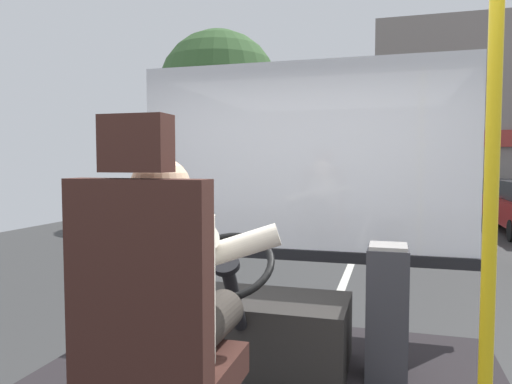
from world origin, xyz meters
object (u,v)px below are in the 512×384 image
bus_driver (169,287)px  fare_box (387,312)px  driver_seat (155,343)px  parked_car_blue (473,188)px  parked_car_black (495,196)px  steering_console (254,328)px  handrail_pole (491,196)px

bus_driver → fare_box: bearing=56.2°
driver_seat → parked_car_blue: bearing=78.7°
driver_seat → parked_car_black: bearing=75.7°
driver_seat → parked_car_blue: 21.74m
bus_driver → driver_seat: bearing=-90.0°
steering_console → parked_car_blue: steering_console is taller
fare_box → handrail_pole: bearing=-74.0°
parked_car_black → parked_car_blue: size_ratio=1.01×
bus_driver → parked_car_black: size_ratio=0.17×
fare_box → parked_car_blue: bearing=80.2°
parked_car_blue → bus_driver: bearing=-101.3°
driver_seat → steering_console: size_ratio=1.23×
steering_console → handrail_pole: bearing=-44.6°
handrail_pole → bus_driver: bearing=-176.7°
driver_seat → parked_car_blue: (4.24, 21.32, -0.53)m
handrail_pole → fare_box: (-0.31, 1.08, -0.73)m
bus_driver → parked_car_black: 17.10m
fare_box → parked_car_blue: size_ratio=0.17×
handrail_pole → parked_car_black: 16.83m
steering_console → parked_car_blue: (4.24, 20.09, -0.16)m
parked_car_blue → driver_seat: bearing=-101.3°
fare_box → parked_car_blue: fare_box is taller
steering_console → handrail_pole: handrail_pole is taller
bus_driver → fare_box: bus_driver is taller
bus_driver → parked_car_blue: size_ratio=0.18×
driver_seat → handrail_pole: size_ratio=0.61×
parked_car_blue → handrail_pole: bearing=-98.5°
steering_console → handrail_pole: 1.74m
handrail_pole → parked_car_black: handrail_pole is taller
driver_seat → parked_car_black: driver_seat is taller
handrail_pole → driver_seat: bearing=-170.9°
steering_console → parked_car_black: 16.01m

